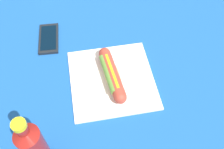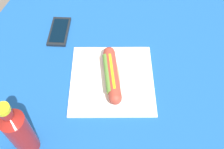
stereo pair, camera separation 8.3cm
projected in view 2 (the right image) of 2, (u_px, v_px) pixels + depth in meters
The scene contains 6 objects.
ground_plane at pixel (108, 140), 1.51m from camera, with size 6.00×6.00×0.00m, color #6B6056.
dining_table at pixel (107, 80), 1.00m from camera, with size 1.17×0.97×0.74m.
paper_wrapper at pixel (112, 79), 0.85m from camera, with size 0.28×0.27×0.01m, color white.
hot_dog at pixel (112, 74), 0.83m from camera, with size 0.21×0.11×0.05m.
cell_phone at pixel (59, 31), 0.97m from camera, with size 0.16×0.10×0.01m.
soda_bottle at pixel (19, 132), 0.64m from camera, with size 0.06×0.06×0.22m.
Camera 2 is at (-0.54, -0.17, 1.45)m, focal length 41.39 mm.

